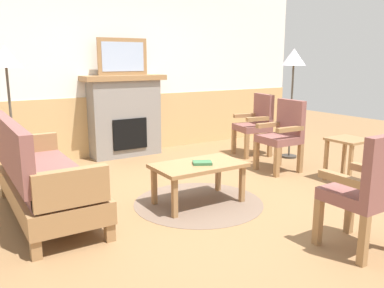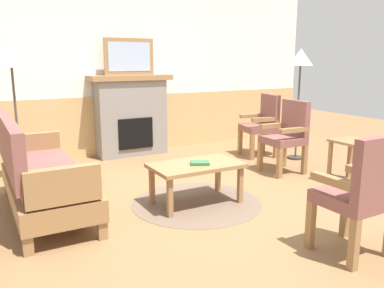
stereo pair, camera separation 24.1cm
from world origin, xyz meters
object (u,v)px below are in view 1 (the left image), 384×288
at_px(fireplace, 125,115).
at_px(armchair_near_fireplace, 283,132).
at_px(coffee_table, 199,168).
at_px(armchair_front_left, 368,187).
at_px(floor_lamp_by_chairs, 294,64).
at_px(floor_lamp_by_couch, 6,65).
at_px(couch, 42,178).
at_px(armchair_by_window_left, 256,122).
at_px(side_table, 348,148).
at_px(book_on_table, 202,163).
at_px(framed_picture, 123,57).

distance_m(fireplace, armchair_near_fireplace, 2.48).
xyz_separation_m(coffee_table, armchair_front_left, (0.52, -1.63, 0.15)).
relative_size(armchair_front_left, floor_lamp_by_chairs, 0.58).
xyz_separation_m(floor_lamp_by_couch, floor_lamp_by_chairs, (3.88, -0.77, 0.00)).
distance_m(couch, armchair_by_window_left, 3.60).
bearing_deg(floor_lamp_by_couch, fireplace, 22.21).
height_order(armchair_near_fireplace, side_table, armchair_near_fireplace).
relative_size(couch, coffee_table, 1.88).
xyz_separation_m(book_on_table, armchair_near_fireplace, (1.67, 0.50, 0.08)).
distance_m(framed_picture, floor_lamp_by_couch, 1.89).
bearing_deg(floor_lamp_by_chairs, book_on_table, -156.80).
bearing_deg(armchair_near_fireplace, fireplace, 127.14).
bearing_deg(couch, armchair_by_window_left, 14.27).
height_order(armchair_front_left, floor_lamp_by_couch, floor_lamp_by_couch).
distance_m(fireplace, book_on_table, 2.49).
xyz_separation_m(armchair_near_fireplace, floor_lamp_by_couch, (-3.24, 1.26, 0.91)).
relative_size(framed_picture, armchair_front_left, 0.82).
height_order(armchair_by_window_left, floor_lamp_by_chairs, floor_lamp_by_chairs).
bearing_deg(couch, armchair_front_left, -46.35).
xyz_separation_m(couch, armchair_by_window_left, (3.49, 0.89, 0.14)).
bearing_deg(armchair_near_fireplace, armchair_by_window_left, 71.30).
bearing_deg(framed_picture, armchair_front_left, -85.38).
bearing_deg(fireplace, side_table, -56.42).
bearing_deg(book_on_table, armchair_near_fireplace, 16.82).
bearing_deg(floor_lamp_by_chairs, couch, -173.04).
bearing_deg(armchair_by_window_left, side_table, -88.78).
distance_m(fireplace, armchair_front_left, 4.08).
distance_m(armchair_by_window_left, floor_lamp_by_couch, 3.68).
xyz_separation_m(armchair_front_left, floor_lamp_by_couch, (-2.08, 3.35, 0.91)).
distance_m(armchair_front_left, floor_lamp_by_couch, 4.04).
xyz_separation_m(fireplace, framed_picture, (0.00, 0.00, 0.91)).
distance_m(fireplace, framed_picture, 0.91).
height_order(armchair_near_fireplace, floor_lamp_by_couch, floor_lamp_by_couch).
bearing_deg(coffee_table, fireplace, 85.47).
xyz_separation_m(armchair_by_window_left, side_table, (0.04, -1.70, -0.10)).
distance_m(framed_picture, armchair_near_fireplace, 2.68).
bearing_deg(couch, armchair_near_fireplace, -0.35).
height_order(armchair_near_fireplace, armchair_by_window_left, same).
relative_size(coffee_table, armchair_by_window_left, 0.98).
height_order(framed_picture, armchair_by_window_left, framed_picture).
relative_size(side_table, floor_lamp_by_chairs, 0.33).
height_order(book_on_table, side_table, side_table).
height_order(framed_picture, side_table, framed_picture).
bearing_deg(armchair_near_fireplace, framed_picture, 127.14).
xyz_separation_m(fireplace, couch, (-1.68, -1.95, -0.26)).
bearing_deg(coffee_table, floor_lamp_by_chairs, 22.11).
bearing_deg(armchair_front_left, floor_lamp_by_couch, 121.78).
xyz_separation_m(fireplace, floor_lamp_by_chairs, (2.14, -1.49, 0.80)).
height_order(armchair_near_fireplace, armchair_front_left, same).
xyz_separation_m(fireplace, floor_lamp_by_couch, (-1.75, -0.71, 0.80)).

